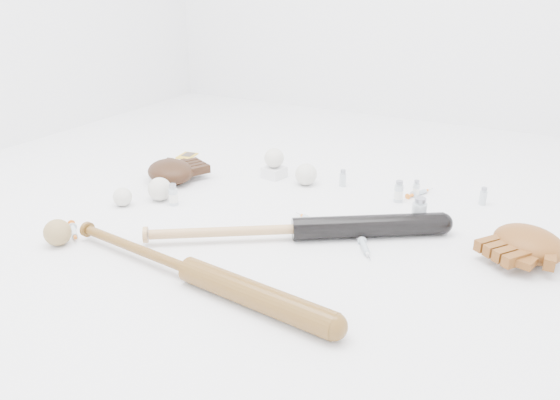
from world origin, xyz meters
The scene contains 21 objects.
bat_dark centered at (0.08, -0.09, 0.03)m, with size 0.95×0.07×0.07m, color black, non-canonical shape.
bat_wood centered at (-0.06, -0.43, 0.03)m, with size 0.90×0.07×0.07m, color brown, non-canonical shape.
glove_dark centered at (-0.56, 0.12, 0.04)m, with size 0.24×0.24×0.09m, color black, non-canonical shape.
glove_tan centered at (0.70, 0.12, 0.04)m, with size 0.24×0.24×0.09m, color brown, non-canonical shape.
trading_card centered at (-0.70, 0.40, 0.00)m, with size 0.07×0.09×0.01m, color gold.
pedestal centered at (-0.24, 0.35, 0.02)m, with size 0.08×0.08×0.04m, color white.
baseball_on_pedestal centered at (-0.24, 0.35, 0.08)m, with size 0.08×0.08×0.08m, color silver.
baseball_left centered at (-0.56, -0.14, 0.03)m, with size 0.06×0.06×0.06m, color silver.
baseball_upper centered at (-0.09, 0.34, 0.04)m, with size 0.08×0.08×0.08m, color silver.
baseball_mid centered at (-0.48, -0.04, 0.04)m, with size 0.08×0.08×0.08m, color silver.
baseball_aged centered at (-0.52, -0.45, 0.04)m, with size 0.08×0.08×0.08m, color #987A49.
syringe_0 centered at (-0.54, -0.38, 0.01)m, with size 0.16×0.03×0.02m, color #ADBCC6, non-canonical shape.
syringe_1 centered at (0.07, 0.04, 0.01)m, with size 0.16×0.03×0.02m, color #ADBCC6, non-canonical shape.
syringe_2 centered at (0.31, 0.43, 0.01)m, with size 0.15×0.03×0.02m, color #ADBCC6, non-canonical shape.
syringe_3 centered at (0.28, -0.06, 0.01)m, with size 0.16×0.03×0.02m, color #ADBCC6, non-canonical shape.
vial_0 centered at (0.03, 0.39, 0.03)m, with size 0.02×0.02×0.06m, color silver.
vial_1 centered at (0.30, 0.42, 0.03)m, with size 0.02×0.02×0.06m, color silver.
vial_2 centered at (0.26, 0.34, 0.04)m, with size 0.03×0.03×0.08m, color silver.
vial_3 centered at (0.38, 0.15, 0.05)m, with size 0.05×0.05×0.11m, color silver.
vial_4 centered at (-0.41, -0.06, 0.04)m, with size 0.03×0.03×0.08m, color silver.
vial_5 centered at (0.53, 0.45, 0.03)m, with size 0.02×0.02×0.06m, color silver.
Camera 1 is at (0.73, -1.41, 0.75)m, focal length 35.00 mm.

